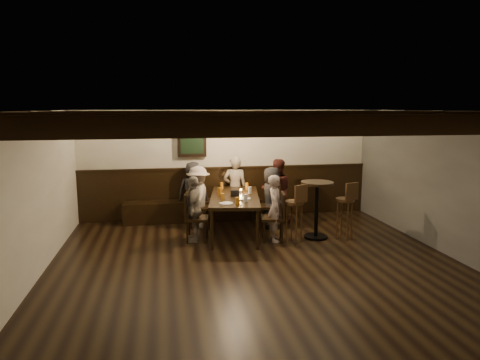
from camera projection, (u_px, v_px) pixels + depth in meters
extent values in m
plane|color=black|center=(263.00, 272.00, 6.42)|extent=(7.00, 7.00, 0.00)
plane|color=black|center=(264.00, 111.00, 6.02)|extent=(7.00, 7.00, 0.00)
plane|color=silver|center=(228.00, 164.00, 9.62)|extent=(6.50, 0.00, 6.50)
plane|color=#484846|center=(462.00, 187.00, 6.79)|extent=(0.00, 7.00, 7.00)
plane|color=silver|center=(24.00, 203.00, 5.66)|extent=(0.00, 7.00, 7.00)
cube|color=black|center=(228.00, 192.00, 9.69)|extent=(6.50, 0.08, 1.10)
cube|color=black|center=(194.00, 211.00, 9.35)|extent=(3.00, 0.45, 0.45)
cube|color=black|center=(192.00, 140.00, 9.29)|extent=(0.62, 0.12, 0.72)
cube|color=black|center=(192.00, 140.00, 9.23)|extent=(0.50, 0.02, 0.58)
cube|color=black|center=(353.00, 125.00, 3.22)|extent=(6.50, 0.10, 0.16)
cube|color=black|center=(303.00, 121.00, 4.35)|extent=(6.50, 0.10, 0.16)
cube|color=black|center=(274.00, 118.00, 5.48)|extent=(6.50, 0.10, 0.16)
cube|color=black|center=(255.00, 117.00, 6.60)|extent=(6.50, 0.10, 0.16)
cube|color=black|center=(242.00, 115.00, 7.73)|extent=(6.50, 0.10, 0.16)
cube|color=black|center=(232.00, 114.00, 8.85)|extent=(6.50, 0.10, 0.16)
sphere|color=#FFE099|center=(93.00, 121.00, 8.37)|extent=(0.07, 0.07, 0.07)
sphere|color=#FFE099|center=(165.00, 121.00, 8.61)|extent=(0.07, 0.07, 0.07)
sphere|color=#FFE099|center=(232.00, 120.00, 8.85)|extent=(0.07, 0.07, 0.07)
sphere|color=#FFE099|center=(295.00, 120.00, 9.09)|extent=(0.07, 0.07, 0.07)
sphere|color=#FFE099|center=(356.00, 120.00, 9.33)|extent=(0.07, 0.07, 0.07)
cube|color=black|center=(235.00, 197.00, 8.29)|extent=(1.24, 2.15, 0.06)
cylinder|color=black|center=(212.00, 230.00, 7.41)|extent=(0.06, 0.06, 0.70)
cylinder|color=black|center=(217.00, 205.00, 9.29)|extent=(0.06, 0.06, 0.70)
cylinder|color=black|center=(257.00, 230.00, 7.41)|extent=(0.06, 0.06, 0.70)
cylinder|color=black|center=(253.00, 205.00, 9.29)|extent=(0.06, 0.06, 0.70)
cube|color=black|center=(201.00, 208.00, 8.78)|extent=(0.46, 0.46, 0.05)
cube|color=black|center=(192.00, 196.00, 8.74)|extent=(0.11, 0.40, 0.44)
cube|color=black|center=(197.00, 219.00, 7.89)|extent=(0.48, 0.48, 0.05)
cube|color=black|center=(187.00, 205.00, 7.85)|extent=(0.11, 0.41, 0.45)
cube|color=black|center=(269.00, 206.00, 8.78)|extent=(0.49, 0.49, 0.05)
cube|color=black|center=(278.00, 194.00, 8.74)|extent=(0.11, 0.43, 0.47)
cube|color=black|center=(273.00, 218.00, 7.90)|extent=(0.48, 0.48, 0.05)
cube|color=black|center=(283.00, 205.00, 7.86)|extent=(0.11, 0.41, 0.45)
imported|color=#29282B|center=(193.00, 192.00, 9.18)|extent=(0.71, 0.52, 1.32)
imported|color=gray|center=(235.00, 188.00, 9.33)|extent=(0.57, 0.42, 1.42)
imported|color=#52211C|center=(277.00, 191.00, 9.19)|extent=(0.75, 0.63, 1.37)
imported|color=#B7A79B|center=(198.00, 197.00, 8.74)|extent=(0.61, 0.90, 1.28)
imported|color=gray|center=(194.00, 209.00, 7.86)|extent=(0.42, 0.76, 1.22)
imported|color=#252426|center=(271.00, 197.00, 8.75)|extent=(0.50, 0.68, 1.26)
imported|color=#A5908B|center=(275.00, 208.00, 7.87)|extent=(0.37, 0.49, 1.24)
cylinder|color=#BF7219|center=(222.00, 186.00, 8.96)|extent=(0.07, 0.07, 0.14)
cylinder|color=#BF7219|center=(247.00, 186.00, 8.91)|extent=(0.07, 0.07, 0.14)
cylinder|color=#BF7219|center=(220.00, 191.00, 8.37)|extent=(0.07, 0.07, 0.14)
cylinder|color=silver|center=(250.00, 190.00, 8.47)|extent=(0.07, 0.07, 0.14)
cylinder|color=#BF7219|center=(223.00, 197.00, 7.83)|extent=(0.07, 0.07, 0.14)
cylinder|color=silver|center=(246.00, 198.00, 7.73)|extent=(0.07, 0.07, 0.14)
cylinder|color=#BF7219|center=(237.00, 201.00, 7.48)|extent=(0.07, 0.07, 0.14)
cylinder|color=white|center=(226.00, 203.00, 7.59)|extent=(0.24, 0.24, 0.01)
cylinder|color=white|center=(244.00, 199.00, 7.99)|extent=(0.24, 0.24, 0.01)
cube|color=black|center=(235.00, 193.00, 8.22)|extent=(0.15, 0.10, 0.12)
cylinder|color=beige|center=(241.00, 192.00, 8.58)|extent=(0.05, 0.05, 0.05)
cylinder|color=black|center=(316.00, 237.00, 8.14)|extent=(0.45, 0.45, 0.04)
cylinder|color=black|center=(316.00, 211.00, 8.06)|extent=(0.07, 0.07, 1.02)
cylinder|color=black|center=(317.00, 183.00, 7.97)|extent=(0.61, 0.61, 0.05)
cylinder|color=#372511|center=(294.00, 202.00, 7.74)|extent=(0.35, 0.35, 0.05)
cube|color=#372511|center=(301.00, 194.00, 7.58)|extent=(0.28, 0.17, 0.33)
cylinder|color=#372511|center=(345.00, 200.00, 7.96)|extent=(0.35, 0.35, 0.05)
cube|color=#372511|center=(352.00, 192.00, 7.80)|extent=(0.30, 0.14, 0.33)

